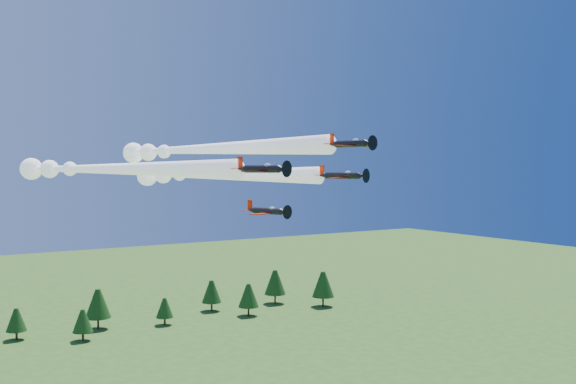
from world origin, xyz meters
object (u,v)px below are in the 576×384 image
plane_right (208,175)px  plane_slot (268,211)px  plane_left (104,169)px  plane_lead (199,149)px

plane_right → plane_slot: bearing=-111.5°
plane_left → plane_slot: size_ratio=6.70×
plane_lead → plane_right: size_ratio=1.27×
plane_lead → plane_right: (3.61, 4.21, -4.07)m
plane_lead → plane_left: plane_lead is taller
plane_left → plane_slot: (17.64, -19.13, -6.00)m
plane_right → plane_slot: size_ratio=5.63×
plane_left → plane_right: bearing=-20.2°
plane_left → plane_right: size_ratio=1.19×
plane_right → plane_slot: (0.10, -19.44, -5.04)m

